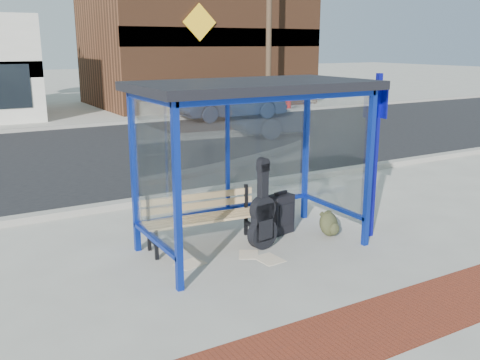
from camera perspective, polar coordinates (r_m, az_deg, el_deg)
ground at (r=7.94m, az=1.36°, el=-7.20°), size 120.00×120.00×0.00m
brick_paver_strip at (r=6.09m, az=14.71°, el=-14.71°), size 60.00×1.00×0.01m
curb_near at (r=10.37m, az=-7.05°, el=-1.76°), size 60.00×0.25×0.12m
street_asphalt at (r=15.09m, az=-14.76°, el=2.72°), size 60.00×10.00×0.00m
curb_far at (r=19.97m, az=-18.79°, el=5.35°), size 60.00×0.25×0.12m
far_sidewalk at (r=21.83m, az=-19.81°, el=5.82°), size 60.00×4.00×0.01m
bus_shelter at (r=7.49m, az=1.17°, el=7.87°), size 3.30×1.80×2.42m
storefront_brown at (r=27.48m, az=-4.76°, el=14.87°), size 10.00×7.08×6.40m
utility_pole_east at (r=23.55m, az=3.11°, el=17.21°), size 1.60×0.24×8.00m
bench at (r=7.89m, az=-4.07°, el=-3.78°), size 1.77×0.58×0.82m
guitar_bag at (r=7.75m, az=2.42°, el=-4.08°), size 0.48×0.20×1.28m
suitcase at (r=8.44m, az=4.35°, el=-3.63°), size 0.43×0.32×0.68m
backpack at (r=8.45m, az=9.52°, el=-4.70°), size 0.36×0.34×0.40m
sign_post at (r=8.30m, az=14.25°, el=3.41°), size 0.11×0.31×2.50m
newspaper_a at (r=7.39m, az=-5.32°, el=-8.91°), size 0.43×0.38×0.01m
newspaper_b at (r=7.53m, az=3.12°, el=-8.43°), size 0.34×0.42×0.01m
newspaper_c at (r=7.68m, az=0.95°, el=-7.95°), size 0.41×0.44×0.01m
parked_car at (r=21.45m, az=-0.89°, el=8.44°), size 4.36×1.56×1.43m
fire_hydrant at (r=24.43m, az=5.21°, el=8.43°), size 0.36×0.24×0.79m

